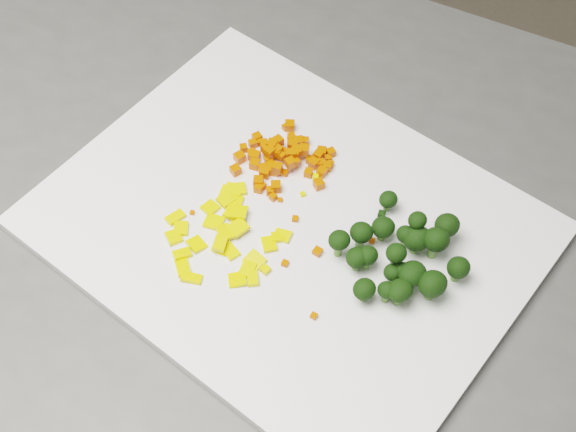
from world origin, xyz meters
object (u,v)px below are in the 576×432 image
Objects in this scene: cutting_board at (288,226)px; carrot_pile at (283,154)px; counter_block at (298,413)px; pepper_pile at (226,232)px; broccoli_pile at (402,239)px.

carrot_pile is (-0.04, 0.06, 0.02)m from cutting_board.
counter_block is 10.92× the size of carrot_pile.
counter_block is 9.42× the size of pepper_pile.
carrot_pile is at bearing 127.90° from cutting_board.
cutting_board is (-0.02, 0.00, 0.46)m from counter_block.
counter_block is 0.50m from broccoli_pile.
broccoli_pile is (0.10, 0.03, 0.03)m from cutting_board.
counter_block is at bearing -0.71° from cutting_board.
counter_block is at bearing -163.12° from broccoli_pile.
broccoli_pile reaches higher than counter_block.
carrot_pile is 0.15m from broccoli_pile.
pepper_pile is (-0.04, -0.05, 0.01)m from cutting_board.
cutting_board reaches higher than counter_block.
carrot_pile reaches higher than counter_block.
broccoli_pile is at bearing 14.06° from cutting_board.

